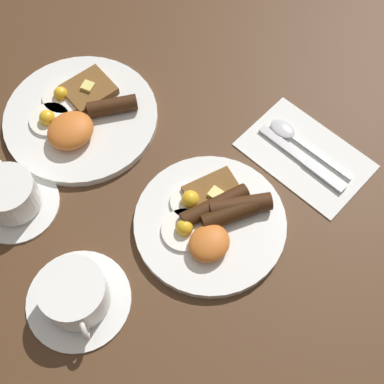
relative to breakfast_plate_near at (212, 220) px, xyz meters
The scene contains 8 objects.
ground_plane 0.02m from the breakfast_plate_near, behind, with size 3.00×3.00×0.00m, color #4C301C.
breakfast_plate_near is the anchor object (origin of this frame).
breakfast_plate_far 0.31m from the breakfast_plate_near, 95.01° to the left, with size 0.27×0.27×0.05m.
teacup_near 0.24m from the breakfast_plate_near, 168.68° to the left, with size 0.16×0.16×0.07m.
teacup_far 0.32m from the breakfast_plate_near, 130.03° to the left, with size 0.14×0.14×0.07m.
napkin 0.21m from the breakfast_plate_near, ahead, with size 0.14×0.21×0.01m, color white.
knife 0.20m from the breakfast_plate_near, ahead, with size 0.02×0.18×0.01m.
spoon 0.22m from the breakfast_plate_near, ahead, with size 0.04×0.17×0.01m.
Camera 1 is at (-0.26, -0.24, 0.78)m, focal length 50.00 mm.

